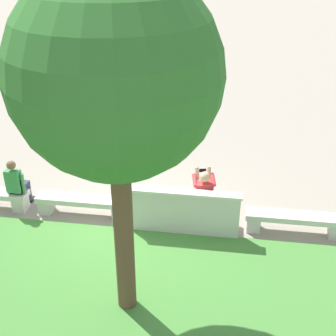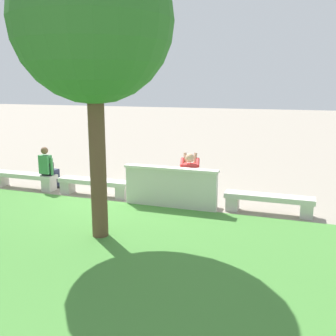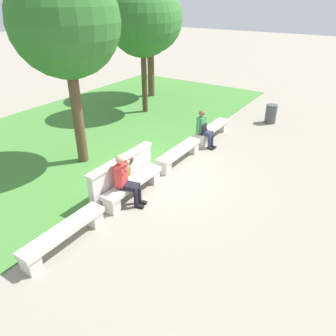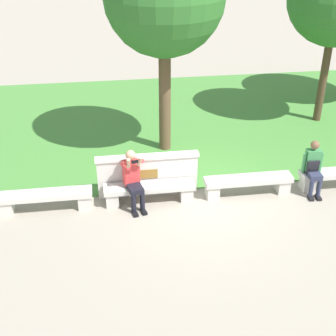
# 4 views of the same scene
# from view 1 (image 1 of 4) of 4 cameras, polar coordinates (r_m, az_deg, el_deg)

# --- Properties ---
(ground_plane) EXTENTS (80.00, 80.00, 0.00)m
(ground_plane) POSITION_cam_1_polar(r_m,az_deg,el_deg) (10.40, -4.23, -6.22)
(ground_plane) COLOR gray
(bench_main) EXTENTS (2.04, 0.40, 0.45)m
(bench_main) POSITION_cam_1_polar(r_m,az_deg,el_deg) (10.14, 15.21, -6.20)
(bench_main) COLOR beige
(bench_main) RESTS_ON ground
(bench_near) EXTENTS (2.04, 0.40, 0.45)m
(bench_near) POSITION_cam_1_polar(r_m,az_deg,el_deg) (10.07, 2.13, -5.35)
(bench_near) COLOR beige
(bench_near) RESTS_ON ground
(bench_mid) EXTENTS (2.04, 0.40, 0.45)m
(bench_mid) POSITION_cam_1_polar(r_m,az_deg,el_deg) (10.52, -10.42, -4.26)
(bench_mid) COLOR beige
(bench_mid) RESTS_ON ground
(backrest_wall_with_plaque) EXTENTS (2.34, 0.24, 1.01)m
(backrest_wall_with_plaque) POSITION_cam_1_polar(r_m,az_deg,el_deg) (9.67, 1.92, -5.38)
(backrest_wall_with_plaque) COLOR beige
(backrest_wall_with_plaque) RESTS_ON ground
(person_photographer) EXTENTS (0.53, 0.78, 1.32)m
(person_photographer) POSITION_cam_1_polar(r_m,az_deg,el_deg) (9.88, 4.31, -3.16)
(person_photographer) COLOR black
(person_photographer) RESTS_ON ground
(person_distant) EXTENTS (0.48, 0.69, 1.26)m
(person_distant) POSITION_cam_1_polar(r_m,az_deg,el_deg) (10.93, -17.95, -1.69)
(person_distant) COLOR black
(person_distant) RESTS_ON ground
(backpack) EXTENTS (0.28, 0.24, 0.43)m
(backpack) POSITION_cam_1_polar(r_m,az_deg,el_deg) (10.92, -17.93, -2.01)
(backpack) COLOR black
(backpack) RESTS_ON bench_far
(tree_left_background) EXTENTS (2.91, 2.91, 5.50)m
(tree_left_background) POSITION_cam_1_polar(r_m,az_deg,el_deg) (6.30, -6.45, 11.11)
(tree_left_background) COLOR brown
(tree_left_background) RESTS_ON ground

